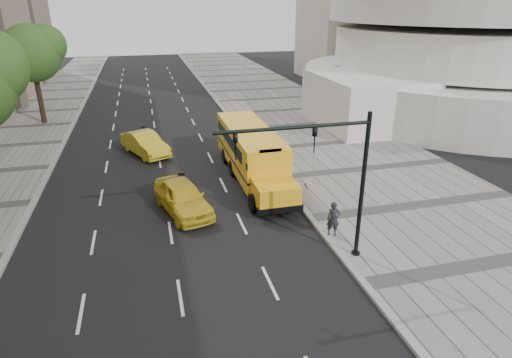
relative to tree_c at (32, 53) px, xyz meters
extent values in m
plane|color=black|center=(10.41, -17.57, -6.22)|extent=(140.00, 140.00, 0.00)
cube|color=gray|center=(22.41, -17.57, -6.14)|extent=(12.00, 140.00, 0.15)
cube|color=gray|center=(16.41, -17.57, -6.14)|extent=(0.30, 140.00, 0.15)
cube|color=gray|center=(2.41, -17.57, -6.14)|extent=(0.30, 140.00, 0.15)
cylinder|color=white|center=(40.41, -3.57, -4.22)|extent=(32.00, 32.00, 4.00)
cylinder|color=white|center=(40.41, -3.57, -0.12)|extent=(26.00, 26.00, 3.60)
cylinder|color=white|center=(40.41, -3.57, 4.08)|extent=(27.60, 27.60, 3.60)
cube|color=white|center=(27.41, -7.57, -4.02)|extent=(8.00, 10.00, 4.40)
cylinder|color=black|center=(-0.09, 0.00, -3.47)|extent=(0.44, 0.44, 5.49)
sphere|color=#284C19|center=(-0.09, 0.00, -0.04)|extent=(4.83, 4.83, 4.83)
sphere|color=#284C19|center=(1.12, 0.30, 0.56)|extent=(3.38, 3.38, 3.38)
sphere|color=#284C19|center=(-1.06, -0.40, -0.44)|extent=(3.14, 3.14, 3.14)
cube|color=yellow|center=(14.91, -16.22, -4.44)|extent=(2.50, 9.00, 2.45)
cube|color=yellow|center=(14.91, -21.72, -5.12)|extent=(2.20, 2.00, 1.10)
cube|color=black|center=(14.91, -22.60, -5.67)|extent=(2.38, 0.25, 0.35)
cube|color=black|center=(14.91, -16.22, -4.97)|extent=(2.52, 9.00, 0.12)
cube|color=black|center=(14.91, -20.66, -3.97)|extent=(2.05, 0.10, 0.90)
cube|color=black|center=(14.91, -15.72, -3.97)|extent=(2.52, 7.50, 0.70)
cube|color=yellow|center=(14.91, -20.67, -3.17)|extent=(1.40, 0.12, 0.28)
ellipsoid|color=silver|center=(16.43, -23.12, -4.32)|extent=(0.32, 0.32, 0.14)
cylinder|color=black|center=(16.19, -22.90, -4.52)|extent=(0.36, 0.47, 0.58)
cylinder|color=black|center=(13.78, -21.42, -5.72)|extent=(0.30, 1.00, 1.00)
cylinder|color=black|center=(16.04, -21.42, -5.72)|extent=(0.30, 1.00, 1.00)
cylinder|color=black|center=(13.78, -16.22, -5.72)|extent=(0.30, 1.00, 1.00)
cylinder|color=black|center=(16.04, -16.22, -5.72)|extent=(0.30, 1.00, 1.00)
cylinder|color=black|center=(13.78, -13.72, -5.72)|extent=(0.30, 1.00, 1.00)
cylinder|color=black|center=(16.04, -13.72, -5.72)|extent=(0.30, 1.00, 1.00)
imported|color=gold|center=(10.25, -20.50, -5.39)|extent=(3.16, 5.21, 1.66)
imported|color=gold|center=(8.54, -10.66, -5.42)|extent=(3.56, 5.13, 1.60)
imported|color=#222328|center=(16.71, -24.95, -5.24)|extent=(0.69, 0.55, 1.65)
cylinder|color=black|center=(17.01, -26.72, -3.02)|extent=(0.18, 0.18, 6.40)
cylinder|color=black|center=(17.01, -26.72, -6.09)|extent=(0.36, 0.36, 0.25)
cylinder|color=black|center=(14.01, -26.72, -0.22)|extent=(6.00, 0.14, 0.14)
imported|color=black|center=(14.81, -26.72, -0.77)|extent=(0.16, 0.20, 1.00)
imported|color=black|center=(11.81, -26.72, -0.77)|extent=(0.16, 0.20, 1.00)
camera|label=1|loc=(8.86, -40.92, 4.03)|focal=30.00mm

